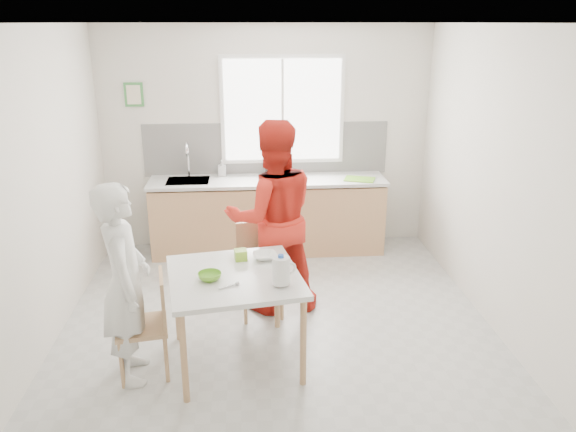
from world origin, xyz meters
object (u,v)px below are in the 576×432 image
chair_left (150,320)px  person_red (273,218)px  dining_table (235,284)px  wine_bottle_b (272,164)px  bowl_white (265,256)px  milk_jug (281,270)px  person_white (125,284)px  wine_bottle_a (268,164)px  bowl_green (210,276)px  chair_far (258,264)px

chair_left → person_red: bearing=126.0°
dining_table → person_red: (0.36, 0.94, 0.23)m
chair_left → wine_bottle_b: bearing=148.0°
person_red → wine_bottle_b: bearing=-102.2°
person_red → bowl_white: size_ratio=9.22×
milk_jug → person_white: bearing=166.4°
person_white → wine_bottle_b: 2.99m
bowl_white → milk_jug: (0.11, -0.52, 0.10)m
dining_table → bowl_white: 0.40m
person_red → milk_jug: size_ratio=7.92×
person_white → person_red: (1.19, 1.07, 0.13)m
person_red → milk_jug: 1.16m
wine_bottle_a → wine_bottle_b: size_ratio=1.07×
person_white → person_red: size_ratio=0.86×
person_red → bowl_green: (-0.55, -1.02, -0.12)m
person_red → bowl_white: bearing=71.6°
person_red → wine_bottle_b: 1.63m
person_red → milk_jug: person_red is taller
chair_far → wine_bottle_a: bearing=74.6°
person_white → wine_bottle_b: (1.26, 2.70, 0.26)m
bowl_white → wine_bottle_b: size_ratio=0.68×
chair_far → wine_bottle_b: size_ratio=2.96×
bowl_white → person_red: bearing=81.0°
chair_far → milk_jug: (0.15, -1.09, 0.43)m
dining_table → milk_jug: size_ratio=5.00×
bowl_green → wine_bottle_a: bearing=77.5°
person_red → wine_bottle_a: (0.03, 1.57, 0.14)m
person_red → bowl_green: bearing=52.4°
chair_far → bowl_white: (0.04, -0.57, 0.33)m
chair_far → person_white: bearing=-145.5°
dining_table → bowl_white: size_ratio=5.81×
person_red → milk_jug: (0.01, -1.16, -0.02)m
chair_left → person_white: person_white is taller
wine_bottle_a → bowl_green: bearing=-102.5°
milk_jug → wine_bottle_b: wine_bottle_b is taller
dining_table → milk_jug: bearing=-31.5°
dining_table → chair_left: 0.73m
wine_bottle_b → chair_far: bearing=-97.5°
person_red → bowl_white: person_red is taller
chair_far → dining_table: bearing=-113.2°
wine_bottle_a → dining_table: bearing=-98.7°
bowl_green → person_white: bearing=-175.0°
bowl_green → bowl_white: bearing=40.4°
milk_jug → chair_left: bearing=164.5°
person_red → wine_bottle_a: bearing=-100.4°
wine_bottle_a → wine_bottle_b: bearing=46.1°
dining_table → chair_far: (0.21, 0.86, -0.22)m
chair_left → milk_jug: (1.04, -0.11, 0.45)m
person_white → bowl_green: bearing=-94.5°
person_red → bowl_white: 0.66m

